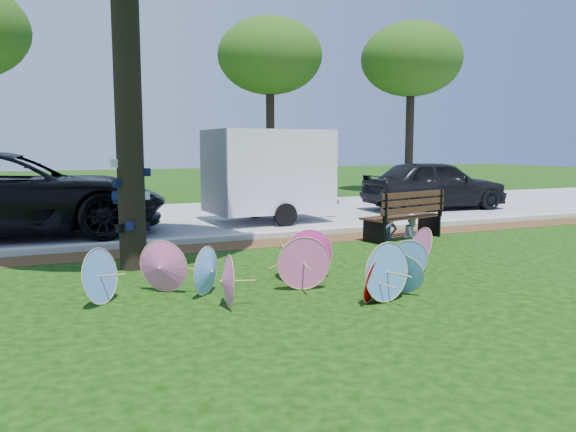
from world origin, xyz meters
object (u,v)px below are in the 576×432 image
(dark_pickup, at_px, (435,185))
(park_bench, at_px, (401,215))
(person_right, at_px, (413,215))
(parasol_pile, at_px, (298,265))
(person_left, at_px, (387,209))
(cargo_trailer, at_px, (269,171))
(black_van, at_px, (10,195))

(dark_pickup, bearing_deg, park_bench, 139.23)
(person_right, bearing_deg, parasol_pile, -164.06)
(park_bench, bearing_deg, person_right, -5.73)
(person_left, xyz_separation_m, person_right, (0.70, 0.00, -0.16))
(park_bench, xyz_separation_m, person_left, (-0.35, 0.05, 0.14))
(park_bench, relative_size, person_right, 1.96)
(parasol_pile, distance_m, dark_pickup, 11.29)
(parasol_pile, relative_size, person_left, 4.28)
(cargo_trailer, distance_m, person_right, 4.29)
(cargo_trailer, bearing_deg, park_bench, -69.57)
(parasol_pile, xyz_separation_m, person_right, (4.30, 3.21, 0.15))
(cargo_trailer, relative_size, park_bench, 1.53)
(parasol_pile, xyz_separation_m, cargo_trailer, (2.29, 6.91, 1.02))
(dark_pickup, relative_size, person_left, 3.51)
(dark_pickup, distance_m, person_right, 5.98)
(dark_pickup, height_order, person_right, dark_pickup)
(person_left, bearing_deg, cargo_trailer, 126.49)
(person_right, bearing_deg, cargo_trailer, 97.73)
(parasol_pile, height_order, black_van, black_van)
(black_van, xyz_separation_m, cargo_trailer, (6.25, -0.04, 0.43))
(dark_pickup, xyz_separation_m, person_right, (-4.03, -4.40, -0.29))
(cargo_trailer, height_order, person_left, cargo_trailer)
(black_van, distance_m, person_left, 8.44)
(dark_pickup, height_order, person_left, dark_pickup)
(black_van, bearing_deg, person_left, -112.20)
(park_bench, bearing_deg, dark_pickup, 31.61)
(person_right, bearing_deg, person_left, 159.17)
(park_bench, distance_m, person_right, 0.35)
(dark_pickup, distance_m, person_left, 6.46)
(black_van, bearing_deg, park_bench, -111.48)
(person_left, height_order, person_right, person_left)
(person_right, bearing_deg, black_van, 134.88)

